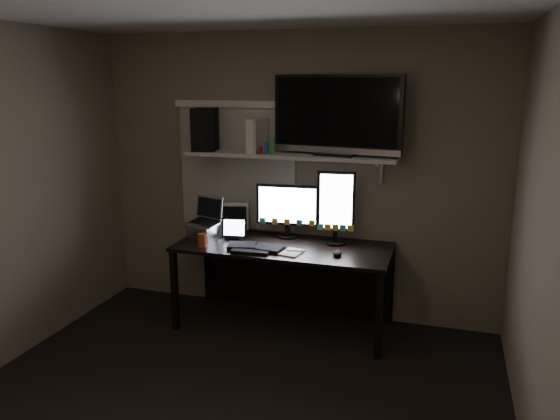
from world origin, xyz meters
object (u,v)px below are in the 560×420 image
at_px(tablet, 235,229).
at_px(tv, 337,115).
at_px(monitor_landscape, 287,211).
at_px(mouse, 337,253).
at_px(game_console, 257,135).
at_px(keyboard, 255,247).
at_px(laptop, 205,219).
at_px(monitor_portrait, 336,207).
at_px(speaker, 205,129).
at_px(cup, 203,240).
at_px(desk, 287,261).

xyz_separation_m(tablet, tv, (0.85, 0.16, 0.98)).
xyz_separation_m(monitor_landscape, mouse, (0.53, -0.38, -0.22)).
xyz_separation_m(mouse, game_console, (-0.79, 0.36, 0.87)).
xyz_separation_m(keyboard, laptop, (-0.54, 0.19, 0.16)).
distance_m(monitor_portrait, tablet, 0.90).
distance_m(tv, game_console, 0.71).
bearing_deg(game_console, speaker, -163.76).
bearing_deg(keyboard, monitor_landscape, 65.67).
distance_m(mouse, speaker, 1.60).
relative_size(keyboard, cup, 4.28).
distance_m(desk, tv, 1.32).
distance_m(desk, speaker, 1.36).
bearing_deg(monitor_portrait, monitor_landscape, 164.49).
bearing_deg(monitor_landscape, laptop, -167.47).
height_order(desk, speaker, speaker).
bearing_deg(monitor_portrait, cup, -165.82).
bearing_deg(monitor_landscape, tv, -8.31).
bearing_deg(game_console, tv, 13.23).
height_order(keyboard, cup, cup).
bearing_deg(laptop, speaker, 123.42).
height_order(monitor_landscape, keyboard, monitor_landscape).
relative_size(keyboard, laptop, 1.40).
height_order(monitor_portrait, speaker, speaker).
distance_m(keyboard, cup, 0.45).
xyz_separation_m(monitor_landscape, keyboard, (-0.16, -0.40, -0.23)).
xyz_separation_m(desk, tablet, (-0.46, -0.07, 0.27)).
relative_size(desk, game_console, 6.27).
height_order(desk, mouse, mouse).
bearing_deg(speaker, monitor_portrait, -12.65).
height_order(desk, game_console, game_console).
xyz_separation_m(desk, keyboard, (-0.19, -0.29, 0.19)).
bearing_deg(speaker, desk, -16.80).
height_order(tablet, cup, tablet).
height_order(monitor_landscape, monitor_portrait, monitor_portrait).
relative_size(monitor_portrait, laptop, 1.87).
height_order(keyboard, mouse, mouse).
bearing_deg(cup, desk, 29.24).
bearing_deg(game_console, monitor_landscape, 19.27).
relative_size(desk, mouse, 16.01).
bearing_deg(tv, mouse, -66.26).
relative_size(mouse, tablet, 0.52).
xyz_separation_m(monitor_portrait, speaker, (-1.18, 0.01, 0.62)).
bearing_deg(monitor_landscape, speaker, 179.56).
relative_size(monitor_landscape, keyboard, 1.16).
distance_m(desk, monitor_landscape, 0.44).
bearing_deg(mouse, desk, 143.94).
distance_m(monitor_portrait, mouse, 0.44).
xyz_separation_m(monitor_portrait, keyboard, (-0.60, -0.34, -0.30)).
height_order(keyboard, speaker, speaker).
bearing_deg(tablet, mouse, -20.79).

